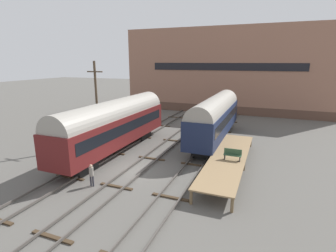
{
  "coord_description": "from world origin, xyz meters",
  "views": [
    {
      "loc": [
        9.8,
        -17.64,
        8.82
      ],
      "look_at": [
        0.0,
        7.11,
        2.2
      ],
      "focal_mm": 28.0,
      "sensor_mm": 36.0,
      "label": 1
    }
  ],
  "objects_px": {
    "train_car_navy": "(215,116)",
    "bench": "(233,154)",
    "utility_pole": "(97,103)",
    "train_car_maroon": "(114,123)",
    "person_worker": "(91,173)"
  },
  "relations": [
    {
      "from": "train_car_maroon",
      "to": "person_worker",
      "type": "xyz_separation_m",
      "value": [
        2.47,
        -6.98,
        -1.92
      ]
    },
    {
      "from": "train_car_navy",
      "to": "bench",
      "type": "distance_m",
      "value": 8.67
    },
    {
      "from": "utility_pole",
      "to": "bench",
      "type": "bearing_deg",
      "value": -7.15
    },
    {
      "from": "person_worker",
      "to": "train_car_maroon",
      "type": "bearing_deg",
      "value": 109.5
    },
    {
      "from": "train_car_navy",
      "to": "train_car_maroon",
      "type": "bearing_deg",
      "value": -139.1
    },
    {
      "from": "train_car_navy",
      "to": "person_worker",
      "type": "relative_size",
      "value": 9.08
    },
    {
      "from": "bench",
      "to": "person_worker",
      "type": "relative_size",
      "value": 0.84
    },
    {
      "from": "train_car_maroon",
      "to": "train_car_navy",
      "type": "xyz_separation_m",
      "value": [
        8.37,
        7.25,
        -0.03
      ]
    },
    {
      "from": "train_car_navy",
      "to": "utility_pole",
      "type": "height_order",
      "value": "utility_pole"
    },
    {
      "from": "train_car_navy",
      "to": "bench",
      "type": "bearing_deg",
      "value": -68.55
    },
    {
      "from": "person_worker",
      "to": "utility_pole",
      "type": "height_order",
      "value": "utility_pole"
    },
    {
      "from": "train_car_maroon",
      "to": "person_worker",
      "type": "height_order",
      "value": "train_car_maroon"
    },
    {
      "from": "bench",
      "to": "utility_pole",
      "type": "distance_m",
      "value": 14.65
    },
    {
      "from": "train_car_maroon",
      "to": "train_car_navy",
      "type": "relative_size",
      "value": 1.05
    },
    {
      "from": "train_car_navy",
      "to": "utility_pole",
      "type": "relative_size",
      "value": 1.72
    }
  ]
}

